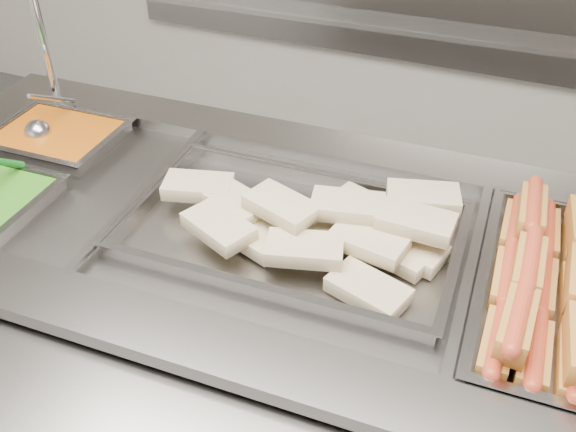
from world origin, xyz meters
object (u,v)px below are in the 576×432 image
at_px(pan_wraps, 292,235).
at_px(steam_counter, 270,358).
at_px(sneeze_guard, 303,17).
at_px(ladle, 39,131).
at_px(pan_hotdogs, 571,308).

bearing_deg(pan_wraps, steam_counter, -177.86).
height_order(steam_counter, sneeze_guard, sneeze_guard).
distance_m(pan_wraps, ladle, 0.85).
bearing_deg(steam_counter, pan_wraps, 2.14).
distance_m(sneeze_guard, pan_hotdogs, 0.87).
distance_m(steam_counter, pan_hotdogs, 0.83).
bearing_deg(ladle, pan_hotdogs, -3.55).
height_order(pan_hotdogs, ladle, ladle).
bearing_deg(steam_counter, sneeze_guard, 92.15).
bearing_deg(pan_wraps, ladle, 172.20).
height_order(steam_counter, pan_wraps, pan_wraps).
distance_m(sneeze_guard, ladle, 0.87).
relative_size(pan_hotdogs, ladle, 2.86).
relative_size(steam_counter, pan_wraps, 2.75).
bearing_deg(sneeze_guard, steam_counter, -87.85).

